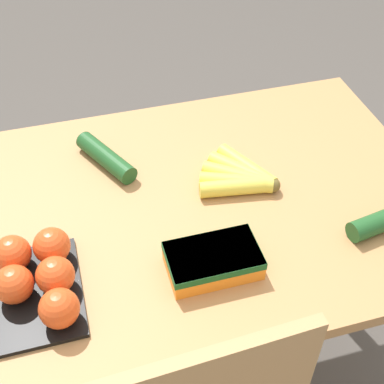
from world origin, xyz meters
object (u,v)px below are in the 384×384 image
carrot_bag (213,259)px  banana_bunch (241,177)px  tomato_pack (38,276)px  cucumber_near (106,157)px

carrot_bag → banana_bunch: bearing=-121.7°
tomato_pack → cucumber_near: bearing=-118.4°
banana_bunch → cucumber_near: (0.29, -0.15, 0.00)m
banana_bunch → tomato_pack: bearing=21.0°
banana_bunch → tomato_pack: 0.50m
banana_bunch → carrot_bag: bearing=58.3°
tomato_pack → cucumber_near: (-0.18, -0.33, -0.02)m
cucumber_near → tomato_pack: bearing=61.6°
tomato_pack → cucumber_near: tomato_pack is taller
banana_bunch → cucumber_near: cucumber_near is taller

